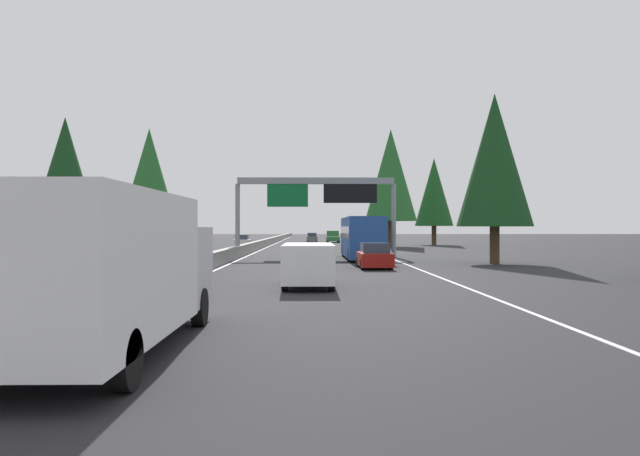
% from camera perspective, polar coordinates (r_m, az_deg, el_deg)
% --- Properties ---
extents(ground_plane, '(320.00, 320.00, 0.00)m').
position_cam_1_polar(ground_plane, '(63.36, -5.80, -2.09)').
color(ground_plane, '#262628').
extents(median_barrier, '(180.00, 0.56, 0.90)m').
position_cam_1_polar(median_barrier, '(83.30, -4.81, -1.27)').
color(median_barrier, gray).
rests_on(median_barrier, ground).
extents(shoulder_stripe_right, '(160.00, 0.16, 0.01)m').
position_cam_1_polar(shoulder_stripe_right, '(73.36, 3.89, -1.79)').
color(shoulder_stripe_right, silver).
rests_on(shoulder_stripe_right, ground).
extents(shoulder_stripe_median, '(160.00, 0.16, 0.01)m').
position_cam_1_polar(shoulder_stripe_median, '(73.30, -4.93, -1.79)').
color(shoulder_stripe_median, silver).
rests_on(shoulder_stripe_median, ground).
extents(sign_gantry_overhead, '(0.50, 12.68, 6.28)m').
position_cam_1_polar(sign_gantry_overhead, '(48.10, -0.18, 3.20)').
color(sign_gantry_overhead, gray).
rests_on(sign_gantry_overhead, ground).
extents(box_truck_far_left, '(8.50, 2.40, 2.95)m').
position_cam_1_polar(box_truck_far_left, '(11.97, -18.90, -3.44)').
color(box_truck_far_left, white).
rests_on(box_truck_far_left, ground).
extents(minivan_mid_right, '(5.00, 1.95, 1.69)m').
position_cam_1_polar(minivan_mid_right, '(24.12, -1.09, -3.26)').
color(minivan_mid_right, white).
rests_on(minivan_mid_right, ground).
extents(bus_near_center, '(11.50, 2.55, 3.10)m').
position_cam_1_polar(bus_near_center, '(45.55, 3.89, -0.75)').
color(bus_near_center, '#1E4793').
rests_on(bus_near_center, ground).
extents(sedan_far_right, '(4.40, 1.80, 1.47)m').
position_cam_1_polar(sedan_far_right, '(102.76, -0.75, -0.89)').
color(sedan_far_right, slate).
rests_on(sedan_far_right, ground).
extents(pickup_mid_center, '(5.60, 2.00, 1.86)m').
position_cam_1_polar(pickup_mid_center, '(97.00, 1.21, -0.81)').
color(pickup_mid_center, '#2D6B38').
rests_on(pickup_mid_center, ground).
extents(sedan_mid_left, '(4.40, 1.80, 1.47)m').
position_cam_1_polar(sedan_mid_left, '(35.38, 5.08, -2.65)').
color(sedan_mid_left, maroon).
rests_on(sedan_mid_left, ground).
extents(oncoming_near, '(4.40, 1.80, 1.47)m').
position_cam_1_polar(oncoming_near, '(75.61, -7.24, -1.23)').
color(oncoming_near, white).
rests_on(oncoming_near, ground).
extents(conifer_right_near, '(4.84, 4.84, 11.00)m').
position_cam_1_polar(conifer_right_near, '(41.09, 15.99, 6.10)').
color(conifer_right_near, '#4C3823').
rests_on(conifer_right_near, ground).
extents(conifer_right_mid, '(6.36, 6.36, 14.45)m').
position_cam_1_polar(conifer_right_mid, '(75.55, 6.62, 4.93)').
color(conifer_right_mid, '#4C3823').
rests_on(conifer_right_mid, ground).
extents(conifer_right_far, '(5.15, 5.15, 11.71)m').
position_cam_1_polar(conifer_right_far, '(83.76, 10.60, 3.30)').
color(conifer_right_far, '#4C3823').
rests_on(conifer_right_far, ground).
extents(conifer_right_distant, '(3.54, 3.54, 8.05)m').
position_cam_1_polar(conifer_right_distant, '(96.84, 5.79, 1.54)').
color(conifer_right_distant, '#4C3823').
rests_on(conifer_right_distant, ground).
extents(conifer_left_near, '(5.54, 5.54, 12.59)m').
position_cam_1_polar(conifer_left_near, '(61.26, -22.70, 5.00)').
color(conifer_left_near, '#4C3823').
rests_on(conifer_left_near, ground).
extents(conifer_left_mid, '(6.58, 6.58, 14.96)m').
position_cam_1_polar(conifer_left_mid, '(80.72, -15.66, 4.83)').
color(conifer_left_mid, '#4C3823').
rests_on(conifer_left_mid, ground).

